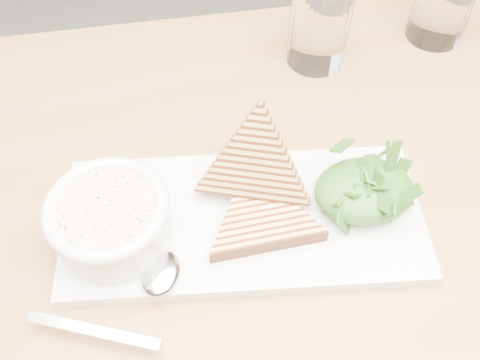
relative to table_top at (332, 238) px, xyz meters
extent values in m
cube|color=olive|center=(0.00, 0.00, 0.00)|extent=(1.15, 0.78, 0.04)
cube|color=white|center=(-0.09, 0.02, 0.03)|extent=(0.39, 0.21, 0.01)
cylinder|color=white|center=(-0.22, 0.02, 0.06)|extent=(0.11, 0.11, 0.04)
cylinder|color=beige|center=(-0.22, 0.02, 0.08)|extent=(0.09, 0.09, 0.01)
torus|color=white|center=(-0.22, 0.02, 0.09)|extent=(0.12, 0.12, 0.01)
ellipsoid|color=#204913|center=(0.03, 0.02, 0.05)|extent=(0.10, 0.08, 0.04)
ellipsoid|color=silver|center=(-0.18, -0.03, 0.04)|extent=(0.05, 0.06, 0.01)
cube|color=silver|center=(-0.25, -0.07, 0.04)|extent=(0.12, 0.06, 0.00)
cylinder|color=white|center=(0.05, 0.26, 0.08)|extent=(0.08, 0.08, 0.12)
camera|label=1|loc=(-0.15, -0.27, 0.50)|focal=40.00mm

